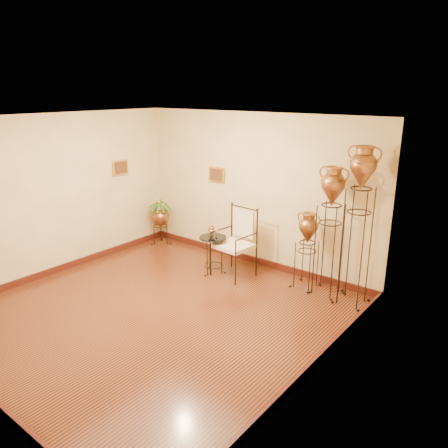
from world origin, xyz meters
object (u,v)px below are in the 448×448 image
Objects in this scene: planter_urn at (160,215)px; armchair at (234,243)px; side_table at (213,254)px; amphora_mid at (330,231)px; amphora_tall at (358,226)px.

planter_urn is 0.93× the size of armchair.
side_table is (1.88, -0.52, -0.28)m from planter_urn.
planter_urn reaches higher than side_table.
armchair is at bearing -166.33° from amphora_mid.
amphora_mid is 2.14m from side_table.
side_table is at bearing -15.33° from planter_urn.
amphora_mid reaches higher than side_table.
amphora_tall reaches higher than side_table.
amphora_mid is at bearing 18.93° from armchair.
amphora_mid is 1.69m from armchair.
side_table is (-2.42, -0.44, -0.89)m from amphora_tall.
amphora_tall reaches higher than armchair.
armchair is (-2.05, -0.31, -0.64)m from amphora_tall.
amphora_mid is at bearing -0.00° from planter_urn.
planter_urn is at bearing 164.67° from side_table.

